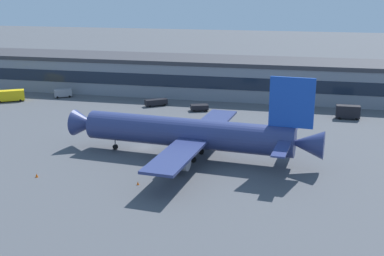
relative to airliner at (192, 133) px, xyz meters
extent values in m
plane|color=#4C4F54|center=(-11.58, 3.63, -5.08)|extent=(600.00, 600.00, 0.00)
cube|color=gray|center=(-11.58, 60.78, 0.08)|extent=(179.98, 19.45, 10.31)
cube|color=#38383D|center=(-11.58, 60.78, 5.83)|extent=(183.58, 19.84, 1.20)
cube|color=#192333|center=(-11.58, 51.01, 0.59)|extent=(176.38, 0.16, 3.71)
cylinder|color=navy|center=(-0.87, 0.07, 0.01)|extent=(42.58, 9.43, 5.85)
cone|color=navy|center=(-23.66, 2.02, 0.01)|extent=(5.72, 5.99, 5.56)
cone|color=navy|center=(22.21, -1.90, 0.01)|extent=(6.86, 5.79, 5.26)
cube|color=#1947B2|center=(19.17, -1.64, 7.62)|extent=(8.20, 1.20, 9.36)
cube|color=navy|center=(18.12, -8.01, 0.89)|extent=(3.29, 10.70, 0.30)
cube|color=navy|center=(19.22, 4.81, 0.89)|extent=(3.29, 10.70, 0.30)
cube|color=navy|center=(0.06, -12.48, -0.57)|extent=(7.60, 19.45, 0.50)
cube|color=navy|center=(2.18, 12.29, -0.57)|extent=(7.60, 19.45, 0.50)
cylinder|color=#99999E|center=(-0.69, -9.55, -2.58)|extent=(5.08, 3.62, 3.22)
cylinder|color=#99999E|center=(0.94, 9.53, -2.58)|extent=(5.08, 3.62, 3.22)
cylinder|color=black|center=(-16.86, 1.44, -4.53)|extent=(1.14, 0.59, 1.10)
cylinder|color=slate|center=(-16.86, 1.44, -3.17)|extent=(0.24, 0.24, 2.17)
cylinder|color=black|center=(1.01, -2.73, -4.53)|extent=(1.14, 0.59, 1.10)
cylinder|color=slate|center=(1.01, -2.73, -3.17)|extent=(0.24, 0.24, 2.17)
cylinder|color=black|center=(1.46, 2.52, -4.53)|extent=(1.14, 0.59, 1.10)
cylinder|color=slate|center=(1.46, 2.52, -3.17)|extent=(0.24, 0.24, 2.17)
cube|color=black|center=(32.48, 38.83, -3.13)|extent=(6.04, 2.49, 3.20)
cube|color=black|center=(30.83, 38.81, -2.49)|extent=(2.13, 2.24, 0.80)
cylinder|color=black|center=(30.39, 37.72, -4.73)|extent=(0.70, 0.31, 0.70)
cylinder|color=black|center=(30.36, 39.88, -4.73)|extent=(0.70, 0.31, 0.70)
cylinder|color=black|center=(34.59, 37.78, -4.73)|extent=(0.70, 0.31, 0.70)
cylinder|color=black|center=(34.56, 39.94, -4.73)|extent=(0.70, 0.31, 0.70)
cube|color=gray|center=(-51.69, 45.97, -3.63)|extent=(5.54, 4.72, 2.20)
cube|color=black|center=(-52.87, 45.17, -3.19)|extent=(2.64, 2.69, 0.55)
cylinder|color=black|center=(-52.65, 44.13, -4.73)|extent=(0.75, 0.64, 0.70)
cylinder|color=black|center=(-53.75, 45.78, -4.73)|extent=(0.75, 0.64, 0.70)
cylinder|color=black|center=(-49.62, 46.16, -4.73)|extent=(0.75, 0.64, 0.70)
cylinder|color=black|center=(-50.72, 47.80, -4.73)|extent=(0.75, 0.64, 0.70)
cube|color=black|center=(-6.83, 38.60, -4.03)|extent=(5.41, 4.13, 1.40)
cube|color=black|center=(-8.06, 38.13, -3.75)|extent=(2.42, 2.83, 0.35)
cylinder|color=black|center=(-7.98, 36.91, -4.73)|extent=(0.76, 0.53, 0.70)
cylinder|color=black|center=(-8.81, 39.10, -4.73)|extent=(0.76, 0.53, 0.70)
cylinder|color=black|center=(-4.84, 38.10, -4.73)|extent=(0.76, 0.53, 0.70)
cylinder|color=black|center=(-5.67, 40.29, -4.73)|extent=(0.76, 0.53, 0.70)
cube|color=yellow|center=(-64.52, 37.24, -3.23)|extent=(8.61, 6.81, 3.00)
cube|color=black|center=(-66.49, 36.02, -2.63)|extent=(3.86, 3.74, 0.75)
cylinder|color=black|center=(-67.69, 36.75, -4.73)|extent=(0.75, 0.62, 0.70)
cylinder|color=black|center=(-61.36, 37.72, -4.73)|extent=(0.75, 0.62, 0.70)
cylinder|color=black|center=(-62.69, 39.86, -4.73)|extent=(0.75, 0.62, 0.70)
cube|color=black|center=(-20.18, 41.45, -3.93)|extent=(6.34, 5.40, 1.60)
cube|color=black|center=(-18.76, 42.49, -3.61)|extent=(2.89, 2.81, 0.40)
cylinder|color=black|center=(-18.91, 43.50, -4.73)|extent=(0.74, 0.66, 0.70)
cylinder|color=black|center=(-17.84, 42.05, -4.73)|extent=(0.74, 0.66, 0.70)
cylinder|color=black|center=(-22.52, 40.85, -4.73)|extent=(0.74, 0.66, 0.70)
cylinder|color=black|center=(-21.45, 39.40, -4.73)|extent=(0.74, 0.66, 0.70)
cone|color=#F2590C|center=(-6.52, -9.35, -4.77)|extent=(0.49, 0.49, 0.62)
cone|color=#F2590C|center=(-5.83, -16.01, -4.78)|extent=(0.47, 0.47, 0.59)
cone|color=#F2590C|center=(-24.77, -16.77, -4.73)|extent=(0.56, 0.56, 0.71)
camera|label=1|loc=(21.59, -92.23, 28.02)|focal=46.68mm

